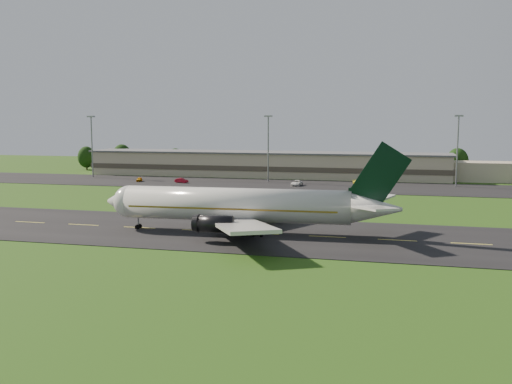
% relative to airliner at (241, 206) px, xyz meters
% --- Properties ---
extents(ground, '(360.00, 360.00, 0.00)m').
position_rel_airliner_xyz_m(ground, '(-18.54, -0.04, -4.66)').
color(ground, '#274210').
rests_on(ground, ground).
extents(taxiway, '(220.00, 30.00, 0.10)m').
position_rel_airliner_xyz_m(taxiway, '(-18.54, -0.04, -4.61)').
color(taxiway, black).
rests_on(taxiway, ground).
extents(apron, '(260.00, 30.00, 0.10)m').
position_rel_airliner_xyz_m(apron, '(-18.54, 71.96, -4.61)').
color(apron, black).
rests_on(apron, ground).
extents(airliner, '(51.30, 42.13, 15.57)m').
position_rel_airliner_xyz_m(airliner, '(0.00, 0.00, 0.00)').
color(airliner, silver).
rests_on(airliner, ground).
extents(terminal, '(145.00, 16.00, 8.40)m').
position_rel_airliner_xyz_m(terminal, '(-12.13, 96.14, -0.67)').
color(terminal, tan).
rests_on(terminal, ground).
extents(light_mast_west, '(2.40, 1.20, 20.35)m').
position_rel_airliner_xyz_m(light_mast_west, '(-73.54, 79.96, 8.08)').
color(light_mast_west, gray).
rests_on(light_mast_west, ground).
extents(light_mast_centre, '(2.40, 1.20, 20.35)m').
position_rel_airliner_xyz_m(light_mast_centre, '(-13.54, 79.96, 8.08)').
color(light_mast_centre, gray).
rests_on(light_mast_centre, ground).
extents(light_mast_east, '(2.40, 1.20, 20.35)m').
position_rel_airliner_xyz_m(light_mast_east, '(41.46, 79.96, 8.08)').
color(light_mast_east, gray).
rests_on(light_mast_east, ground).
extents(tree_line, '(192.61, 9.59, 10.28)m').
position_rel_airliner_xyz_m(tree_line, '(15.30, 106.37, 0.46)').
color(tree_line, black).
rests_on(tree_line, ground).
extents(service_vehicle_a, '(2.45, 3.97, 1.26)m').
position_rel_airliner_xyz_m(service_vehicle_a, '(-52.18, 70.39, -3.93)').
color(service_vehicle_a, '#CC890C').
rests_on(service_vehicle_a, apron).
extents(service_vehicle_b, '(4.40, 2.30, 1.38)m').
position_rel_airliner_xyz_m(service_vehicle_b, '(-38.09, 69.90, -3.87)').
color(service_vehicle_b, maroon).
rests_on(service_vehicle_b, apron).
extents(service_vehicle_c, '(2.91, 5.63, 1.52)m').
position_rel_airliner_xyz_m(service_vehicle_c, '(-3.01, 71.03, -3.80)').
color(service_vehicle_c, white).
rests_on(service_vehicle_c, apron).
extents(service_vehicle_d, '(4.03, 4.37, 1.23)m').
position_rel_airliner_xyz_m(service_vehicle_d, '(14.19, 77.93, -3.95)').
color(service_vehicle_d, yellow).
rests_on(service_vehicle_d, apron).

